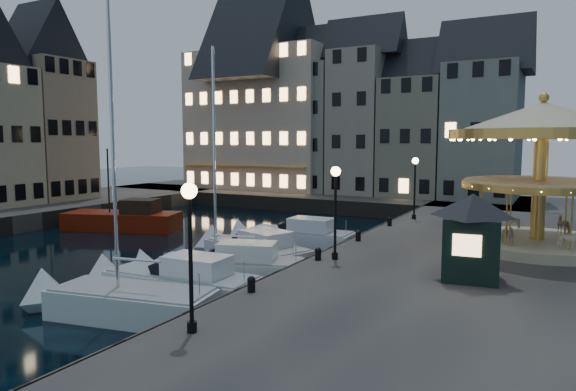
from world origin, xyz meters
The scene contains 29 objects.
ground centered at (0.00, 0.00, 0.00)m, with size 160.00×160.00×0.00m, color black.
quay_east centered at (14.00, 6.00, 0.65)m, with size 16.00×56.00×1.30m, color #474442.
quay_north centered at (-8.00, 28.00, 0.65)m, with size 44.00×12.00×1.30m, color #474442.
quaywall_e centered at (6.00, 6.00, 0.65)m, with size 0.15×44.00×1.30m, color #47423A.
quaywall_n centered at (-6.00, 22.00, 0.65)m, with size 48.00×0.15×1.30m, color #47423A.
quaywall_w centered at (-18.00, 2.00, 0.65)m, with size 0.15×44.00×1.30m, color #47423A.
streetlamp_a centered at (7.20, -9.00, 4.02)m, with size 0.44×0.44×4.17m.
streetlamp_b centered at (7.20, 1.00, 4.02)m, with size 0.44×0.44×4.17m.
streetlamp_c centered at (7.20, 14.50, 4.02)m, with size 0.44×0.44×4.17m.
bollard_a centered at (6.60, -5.00, 1.60)m, with size 0.30×0.30×0.57m.
bollard_b centered at (6.60, 0.50, 1.60)m, with size 0.30×0.30×0.57m.
bollard_c centered at (6.60, 5.50, 1.60)m, with size 0.30×0.30×0.57m.
bollard_d centered at (6.60, 11.00, 1.60)m, with size 0.30×0.30×0.57m.
townhouse_na centered at (-19.50, 30.00, 7.78)m, with size 5.50×8.00×12.80m.
townhouse_nb centered at (-14.05, 30.00, 8.28)m, with size 6.16×8.00×13.80m.
townhouse_nc centered at (-8.00, 30.00, 8.78)m, with size 6.82×8.00×14.80m.
townhouse_nd centered at (-2.25, 30.00, 9.28)m, with size 5.50×8.00×15.80m.
townhouse_ne centered at (3.20, 30.00, 7.78)m, with size 6.16×8.00×12.80m.
townhouse_nf centered at (9.25, 30.00, 8.28)m, with size 6.82×8.00×13.80m.
townhouse_wc centered at (-26.00, 10.95, 8.48)m, with size 8.80×5.50×14.20m.
hotel_corner centered at (-14.00, 30.00, 9.78)m, with size 17.60×9.00×16.80m.
motorboat_a centered at (1.66, -6.46, 0.54)m, with size 7.31×3.58×12.07m.
motorboat_b centered at (1.92, -3.73, 0.64)m, with size 7.77×2.58×2.15m.
motorboat_c centered at (2.25, -0.78, 0.68)m, with size 7.86×4.27×10.54m.
motorboat_d centered at (1.47, 3.05, 0.64)m, with size 7.46×4.68×2.15m.
motorboat_e centered at (1.55, 7.64, 0.64)m, with size 7.79×2.58×2.15m.
red_fishing_boat centered at (-12.51, 7.45, 0.71)m, with size 8.87×5.46×6.21m.
carousel centered at (15.03, 7.96, 6.29)m, with size 8.67×8.67×7.58m.
ticket_kiosk centered at (13.09, 0.42, 3.53)m, with size 3.21×3.21×3.76m.
Camera 1 is at (16.13, -19.83, 6.60)m, focal length 32.00 mm.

